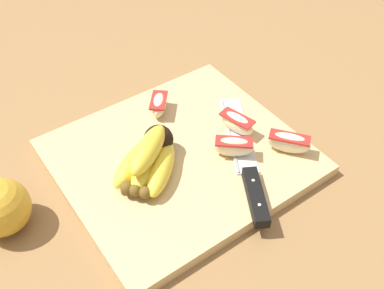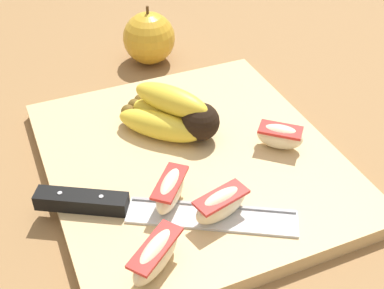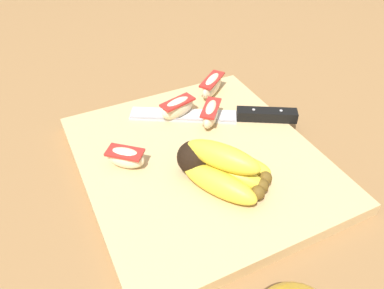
{
  "view_description": "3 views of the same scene",
  "coord_description": "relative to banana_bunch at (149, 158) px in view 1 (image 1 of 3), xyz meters",
  "views": [
    {
      "loc": [
        0.28,
        0.44,
        0.54
      ],
      "look_at": [
        -0.0,
        0.03,
        0.05
      ],
      "focal_mm": 42.08,
      "sensor_mm": 36.0,
      "label": 1
    },
    {
      "loc": [
        -0.43,
        0.2,
        0.42
      ],
      "look_at": [
        -0.01,
        0.02,
        0.05
      ],
      "focal_mm": 47.87,
      "sensor_mm": 36.0,
      "label": 2
    },
    {
      "loc": [
        0.38,
        -0.18,
        0.39
      ],
      "look_at": [
        0.01,
        0.0,
        0.05
      ],
      "focal_mm": 35.17,
      "sensor_mm": 36.0,
      "label": 3
    }
  ],
  "objects": [
    {
      "name": "cutting_board",
      "position": [
        -0.06,
        -0.0,
        -0.03
      ],
      "size": [
        0.38,
        0.34,
        0.02
      ],
      "primitive_type": "cube",
      "color": "tan",
      "rests_on": "ground_plane"
    },
    {
      "name": "chefs_knife",
      "position": [
        -0.12,
        0.1,
        -0.02
      ],
      "size": [
        0.16,
        0.26,
        0.02
      ],
      "color": "silver",
      "rests_on": "cutting_board"
    },
    {
      "name": "apple_wedge_extra",
      "position": [
        -0.08,
        -0.11,
        -0.01
      ],
      "size": [
        0.06,
        0.06,
        0.03
      ],
      "color": "beige",
      "rests_on": "cutting_board"
    },
    {
      "name": "banana_bunch",
      "position": [
        0.0,
        0.0,
        0.0
      ],
      "size": [
        0.14,
        0.13,
        0.06
      ],
      "color": "black",
      "rests_on": "cutting_board"
    },
    {
      "name": "whole_apple",
      "position": [
        0.22,
        -0.04,
        -0.0
      ],
      "size": [
        0.08,
        0.08,
        0.1
      ],
      "color": "gold",
      "rests_on": "ground_plane"
    },
    {
      "name": "apple_wedge_near",
      "position": [
        -0.2,
        0.1,
        -0.0
      ],
      "size": [
        0.06,
        0.07,
        0.04
      ],
      "color": "beige",
      "rests_on": "cutting_board"
    },
    {
      "name": "apple_wedge_middle",
      "position": [
        -0.16,
        0.01,
        -0.01
      ],
      "size": [
        0.04,
        0.07,
        0.04
      ],
      "color": "beige",
      "rests_on": "cutting_board"
    },
    {
      "name": "apple_wedge_far",
      "position": [
        -0.12,
        0.05,
        -0.0
      ],
      "size": [
        0.06,
        0.06,
        0.04
      ],
      "color": "beige",
      "rests_on": "cutting_board"
    },
    {
      "name": "ground_plane",
      "position": [
        -0.06,
        -0.02,
        -0.04
      ],
      "size": [
        6.0,
        6.0,
        0.0
      ],
      "primitive_type": "plane",
      "color": "olive"
    }
  ]
}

